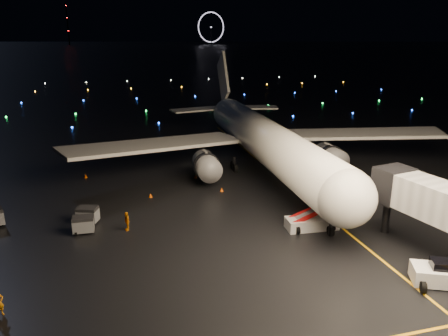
{
  "coord_description": "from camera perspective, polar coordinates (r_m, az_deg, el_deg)",
  "views": [
    {
      "loc": [
        -9.39,
        -29.49,
        18.29
      ],
      "look_at": [
        1.78,
        12.0,
        5.0
      ],
      "focal_mm": 35.0,
      "sensor_mm": 36.0,
      "label": 1
    }
  ],
  "objects": [
    {
      "name": "ground",
      "position": [
        330.13,
        -13.81,
        13.54
      ],
      "size": [
        2000.0,
        2000.0,
        0.0
      ],
      "primitive_type": "plane",
      "color": "black",
      "rests_on": "ground"
    },
    {
      "name": "baggage_cart_0",
      "position": [
        46.13,
        -17.37,
        -5.88
      ],
      "size": [
        2.34,
        2.0,
        1.68
      ],
      "primitive_type": "cube",
      "rotation": [
        0.0,
        0.0,
        -0.37
      ],
      "color": "gray",
      "rests_on": "ground"
    },
    {
      "name": "taxiway_lights",
      "position": [
        137.02,
        -11.16,
        9.27
      ],
      "size": [
        164.0,
        92.0,
        0.36
      ],
      "primitive_type": null,
      "color": "black",
      "rests_on": "ground"
    },
    {
      "name": "lane_centre",
      "position": [
        52.64,
        9.96,
        -3.4
      ],
      "size": [
        0.25,
        80.0,
        0.02
      ],
      "primitive_type": "cube",
      "color": "orange",
      "rests_on": "ground"
    },
    {
      "name": "safety_cone_0",
      "position": [
        52.78,
        -0.3,
        -2.82
      ],
      "size": [
        0.48,
        0.48,
        0.46
      ],
      "primitive_type": "cone",
      "rotation": [
        0.0,
        0.0,
        -0.2
      ],
      "color": "#FE5C03",
      "rests_on": "ground"
    },
    {
      "name": "safety_cone_1",
      "position": [
        57.57,
        -3.76,
        -1.11
      ],
      "size": [
        0.52,
        0.52,
        0.52
      ],
      "primitive_type": "cone",
      "rotation": [
        0.0,
        0.0,
        -0.15
      ],
      "color": "#FE5C03",
      "rests_on": "ground"
    },
    {
      "name": "radio_mast",
      "position": [
        771.28,
        -19.76,
        17.26
      ],
      "size": [
        1.8,
        1.8,
        64.0
      ],
      "primitive_type": "cylinder",
      "color": "black",
      "rests_on": "ground"
    },
    {
      "name": "safety_cone_3",
      "position": [
        60.5,
        -17.63,
        -0.99
      ],
      "size": [
        0.48,
        0.48,
        0.51
      ],
      "primitive_type": "cone",
      "rotation": [
        0.0,
        0.0,
        0.06
      ],
      "color": "#FE5C03",
      "rests_on": "ground"
    },
    {
      "name": "crew_c",
      "position": [
        43.44,
        -12.57,
        -6.78
      ],
      "size": [
        0.69,
        1.18,
        1.9
      ],
      "primitive_type": "imported",
      "rotation": [
        0.0,
        0.0,
        -1.36
      ],
      "color": "orange",
      "rests_on": "ground"
    },
    {
      "name": "baggage_cart_1",
      "position": [
        44.06,
        -17.9,
        -7.05
      ],
      "size": [
        1.97,
        1.4,
        1.66
      ],
      "primitive_type": "cube",
      "rotation": [
        0.0,
        0.0,
        -0.02
      ],
      "color": "gray",
      "rests_on": "ground"
    },
    {
      "name": "ferris_wheel",
      "position": [
        770.7,
        -1.69,
        17.76
      ],
      "size": [
        49.33,
        16.8,
        52.0
      ],
      "primitive_type": null,
      "rotation": [
        0.0,
        0.0,
        0.26
      ],
      "color": "black",
      "rests_on": "ground"
    },
    {
      "name": "airliner",
      "position": [
        61.27,
        4.49,
        7.08
      ],
      "size": [
        55.23,
        52.64,
        15.19
      ],
      "primitive_type": null,
      "rotation": [
        0.0,
        0.0,
        -0.03
      ],
      "color": "silver",
      "rests_on": "ground"
    },
    {
      "name": "belt_loader",
      "position": [
        43.32,
        11.47,
        -5.59
      ],
      "size": [
        7.45,
        2.47,
        3.56
      ],
      "primitive_type": null,
      "rotation": [
        0.0,
        0.0,
        -0.06
      ],
      "color": "silver",
      "rests_on": "ground"
    },
    {
      "name": "safety_cone_2",
      "position": [
        51.59,
        -9.57,
        -3.53
      ],
      "size": [
        0.49,
        0.49,
        0.51
      ],
      "primitive_type": "cone",
      "rotation": [
        0.0,
        0.0,
        -0.09
      ],
      "color": "#FE5C03",
      "rests_on": "ground"
    },
    {
      "name": "pushback_tug",
      "position": [
        37.71,
        26.48,
        -12.11
      ],
      "size": [
        4.64,
        3.67,
        1.96
      ],
      "primitive_type": "cube",
      "rotation": [
        0.0,
        0.0,
        -0.43
      ],
      "color": "silver",
      "rests_on": "ground"
    }
  ]
}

